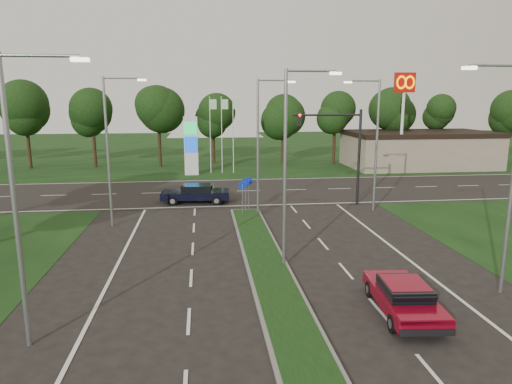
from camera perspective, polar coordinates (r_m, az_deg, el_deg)
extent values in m
plane|color=black|center=(16.25, 4.48, -16.75)|extent=(160.00, 160.00, 0.00)
cube|color=black|center=(69.52, -4.37, 5.11)|extent=(160.00, 50.00, 0.02)
cube|color=black|center=(38.90, -2.38, 0.09)|extent=(160.00, 12.00, 0.02)
cube|color=slate|center=(19.79, 2.20, -11.18)|extent=(2.00, 26.00, 0.12)
cube|color=gray|center=(56.17, 19.65, 5.02)|extent=(16.00, 9.00, 4.00)
cylinder|color=gray|center=(20.61, 3.63, 2.59)|extent=(0.16, 0.16, 9.00)
cylinder|color=gray|center=(20.63, 6.90, 14.79)|extent=(2.20, 0.10, 0.10)
cube|color=#FFF2CC|center=(20.91, 9.92, 14.39)|extent=(0.50, 0.22, 0.12)
cylinder|color=gray|center=(30.42, 0.23, 5.48)|extent=(0.16, 0.16, 9.00)
cylinder|color=gray|center=(30.43, 2.36, 13.77)|extent=(2.20, 0.10, 0.10)
cube|color=#FFF2CC|center=(30.62, 4.45, 13.55)|extent=(0.50, 0.22, 0.12)
cylinder|color=gray|center=(15.44, -27.91, -1.76)|extent=(0.16, 0.16, 9.00)
cylinder|color=gray|center=(14.79, -25.44, 15.14)|extent=(2.20, 0.10, 0.10)
cube|color=#FFF2CC|center=(14.48, -21.13, 15.17)|extent=(0.50, 0.22, 0.12)
cylinder|color=gray|center=(28.76, -18.03, 4.57)|extent=(0.16, 0.16, 9.00)
cylinder|color=gray|center=(28.42, -16.36, 13.50)|extent=(2.20, 0.10, 0.10)
cube|color=#FFF2CC|center=(28.26, -14.09, 13.42)|extent=(0.50, 0.22, 0.12)
cylinder|color=gray|center=(32.45, 14.83, 5.48)|extent=(0.16, 0.16, 9.00)
cylinder|color=gray|center=(31.93, 13.35, 13.37)|extent=(2.20, 0.10, 0.10)
cube|color=#FFF2CC|center=(31.57, 11.42, 13.30)|extent=(0.50, 0.22, 0.12)
cylinder|color=gray|center=(20.21, 29.39, 0.94)|extent=(0.16, 0.16, 9.00)
cylinder|color=gray|center=(19.36, 27.99, 13.80)|extent=(2.20, 0.10, 0.10)
cube|color=#FFF2CC|center=(18.76, 25.12, 13.86)|extent=(0.50, 0.22, 0.12)
cylinder|color=black|center=(34.25, 12.74, 4.19)|extent=(0.20, 0.20, 7.00)
cylinder|color=black|center=(33.26, 8.86, 9.49)|extent=(5.00, 0.14, 0.14)
cube|color=black|center=(32.79, 5.43, 9.02)|extent=(0.28, 0.28, 0.90)
sphere|color=#FF190C|center=(32.60, 5.51, 9.53)|extent=(0.20, 0.20, 0.20)
cylinder|color=gray|center=(30.36, -1.72, -1.04)|extent=(0.06, 0.06, 2.20)
cylinder|color=#0C26A5|center=(30.16, -1.73, 0.82)|extent=(0.56, 0.04, 0.56)
cylinder|color=gray|center=(31.36, -1.33, -0.63)|extent=(0.06, 0.06, 2.20)
cylinder|color=#0C26A5|center=(31.17, -1.34, 1.17)|extent=(0.56, 0.04, 0.56)
cylinder|color=gray|center=(32.07, -0.92, -0.35)|extent=(0.06, 0.06, 2.20)
cylinder|color=#0C26A5|center=(31.88, -0.92, 1.40)|extent=(0.56, 0.04, 0.56)
cube|color=silver|center=(47.27, -8.12, 5.69)|extent=(1.40, 0.30, 6.00)
cube|color=#0CA53F|center=(46.95, -8.19, 7.85)|extent=(1.30, 0.08, 1.20)
cube|color=#0C3FBF|center=(47.08, -8.14, 5.91)|extent=(1.30, 0.08, 1.60)
cylinder|color=silver|center=(48.18, -5.74, 7.05)|extent=(0.08, 0.08, 8.00)
cube|color=#B2D8B2|center=(48.05, -5.39, 10.86)|extent=(0.70, 0.02, 1.00)
cylinder|color=silver|center=(48.22, -4.30, 7.08)|extent=(0.08, 0.08, 8.00)
cube|color=#B2D8B2|center=(48.09, -3.93, 10.89)|extent=(0.70, 0.02, 1.00)
cylinder|color=silver|center=(48.28, -2.87, 7.10)|extent=(0.08, 0.08, 8.00)
cube|color=#B2D8B2|center=(48.17, -2.48, 10.90)|extent=(0.70, 0.02, 1.00)
cylinder|color=silver|center=(50.62, 17.79, 7.91)|extent=(0.30, 0.30, 10.00)
cube|color=#BF0C07|center=(50.58, 18.10, 12.88)|extent=(2.20, 0.35, 2.00)
torus|color=#FFC600|center=(50.19, 17.73, 12.92)|extent=(1.06, 0.16, 1.06)
torus|color=#FFC600|center=(50.57, 18.68, 12.85)|extent=(1.06, 0.16, 1.06)
cylinder|color=black|center=(54.38, -3.71, 5.68)|extent=(0.36, 0.36, 4.40)
sphere|color=black|center=(54.12, -3.77, 10.21)|extent=(6.00, 6.00, 6.00)
sphere|color=black|center=(53.92, -3.45, 11.27)|extent=(4.80, 4.80, 4.80)
cube|color=maroon|center=(17.90, 17.92, -12.56)|extent=(2.21, 4.59, 0.45)
cube|color=black|center=(17.66, 18.11, -11.38)|extent=(1.71, 2.09, 0.42)
cube|color=maroon|center=(17.58, 18.15, -10.74)|extent=(1.59, 1.72, 0.04)
cylinder|color=black|center=(18.99, 14.02, -11.70)|extent=(0.26, 0.64, 0.63)
cylinder|color=black|center=(19.50, 18.82, -11.37)|extent=(0.26, 0.64, 0.63)
cylinder|color=black|center=(16.54, 16.74, -15.50)|extent=(0.26, 0.64, 0.63)
cylinder|color=black|center=(17.11, 22.21, -14.93)|extent=(0.26, 0.64, 0.63)
cube|color=black|center=(34.76, -7.54, -0.32)|extent=(5.19, 2.47, 0.52)
cube|color=black|center=(34.65, -7.39, 0.48)|extent=(2.36, 1.93, 0.48)
cube|color=black|center=(34.61, -7.40, 0.87)|extent=(1.94, 1.79, 0.05)
cylinder|color=black|center=(34.09, -10.38, -1.12)|extent=(0.73, 0.29, 0.71)
cylinder|color=black|center=(35.93, -9.95, -0.45)|extent=(0.73, 0.29, 0.71)
cylinder|color=black|center=(33.77, -4.95, -1.09)|extent=(0.73, 0.29, 0.71)
cylinder|color=black|center=(35.62, -4.80, -0.42)|extent=(0.73, 0.29, 0.71)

